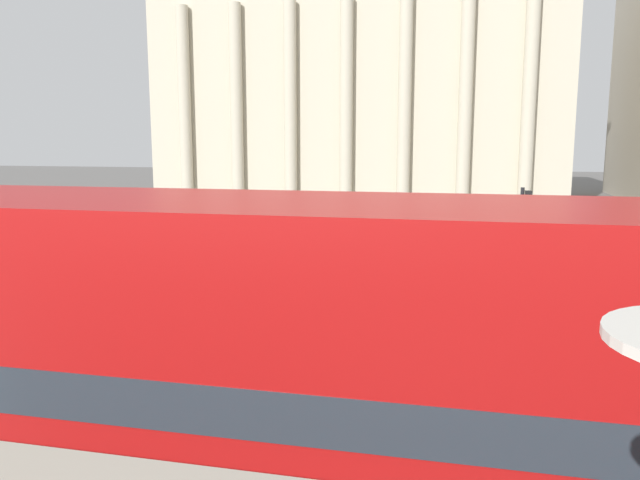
{
  "coord_description": "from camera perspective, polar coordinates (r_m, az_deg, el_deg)",
  "views": [
    {
      "loc": [
        0.19,
        -2.02,
        4.83
      ],
      "look_at": [
        -3.81,
        15.53,
        1.93
      ],
      "focal_mm": 35.0,
      "sensor_mm": 36.0,
      "label": 1
    }
  ],
  "objects": [
    {
      "name": "pedestrian_grey",
      "position": [
        26.28,
        7.32,
        0.82
      ],
      "size": [
        0.32,
        0.32,
        1.82
      ],
      "rotation": [
        0.0,
        0.0,
        5.38
      ],
      "color": "#282B33",
      "rests_on": "ground_plane"
    },
    {
      "name": "traffic_light_near",
      "position": [
        13.06,
        -12.79,
        -2.15
      ],
      "size": [
        0.42,
        0.24,
        3.54
      ],
      "color": "black",
      "rests_on": "ground_plane"
    },
    {
      "name": "plaza_building_left",
      "position": [
        51.65,
        4.05,
        13.37
      ],
      "size": [
        30.51,
        16.26,
        17.31
      ],
      "color": "beige",
      "rests_on": "ground_plane"
    },
    {
      "name": "pedestrian_yellow",
      "position": [
        33.22,
        -0.99,
        2.49
      ],
      "size": [
        0.32,
        0.32,
        1.7
      ],
      "rotation": [
        0.0,
        0.0,
        1.99
      ],
      "color": "#282B33",
      "rests_on": "ground_plane"
    },
    {
      "name": "car_black",
      "position": [
        22.71,
        1.24,
        -1.33
      ],
      "size": [
        4.2,
        1.93,
        1.35
      ],
      "rotation": [
        0.0,
        0.0,
        2.79
      ],
      "color": "black",
      "rests_on": "ground_plane"
    },
    {
      "name": "double_decker_bus",
      "position": [
        6.42,
        3.74,
        -13.39
      ],
      "size": [
        10.74,
        2.65,
        4.24
      ],
      "rotation": [
        0.0,
        0.0,
        -0.02
      ],
      "color": "black",
      "rests_on": "ground_plane"
    },
    {
      "name": "car_white",
      "position": [
        32.06,
        17.87,
        1.3
      ],
      "size": [
        4.2,
        1.93,
        1.35
      ],
      "rotation": [
        0.0,
        0.0,
        2.45
      ],
      "color": "black",
      "rests_on": "ground_plane"
    },
    {
      "name": "pedestrian_olive",
      "position": [
        13.88,
        3.11,
        -6.94
      ],
      "size": [
        0.32,
        0.32,
        1.71
      ],
      "rotation": [
        0.0,
        0.0,
        3.05
      ],
      "color": "#282B33",
      "rests_on": "ground_plane"
    },
    {
      "name": "traffic_light_mid",
      "position": [
        20.55,
        18.11,
        1.39
      ],
      "size": [
        0.42,
        0.24,
        3.37
      ],
      "color": "black",
      "rests_on": "ground_plane"
    }
  ]
}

